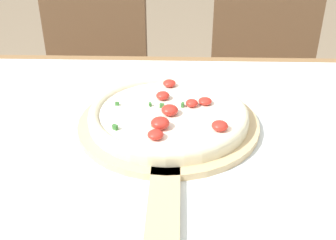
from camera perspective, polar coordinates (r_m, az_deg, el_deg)
dining_table at (r=0.77m, az=-1.10°, el=-12.38°), size 1.14×0.91×0.75m
towel_cloth at (r=0.70m, az=-1.19°, el=-5.08°), size 1.06×0.83×0.00m
pizza_peel at (r=0.75m, az=-0.00°, el=-1.60°), size 0.33×0.57×0.01m
pizza at (r=0.76m, az=0.10°, el=0.80°), size 0.29×0.29×0.04m
chair_left at (r=1.57m, az=-10.19°, el=5.27°), size 0.43×0.43×0.88m
chair_right at (r=1.57m, az=12.75°, el=4.93°), size 0.42×0.42×0.88m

